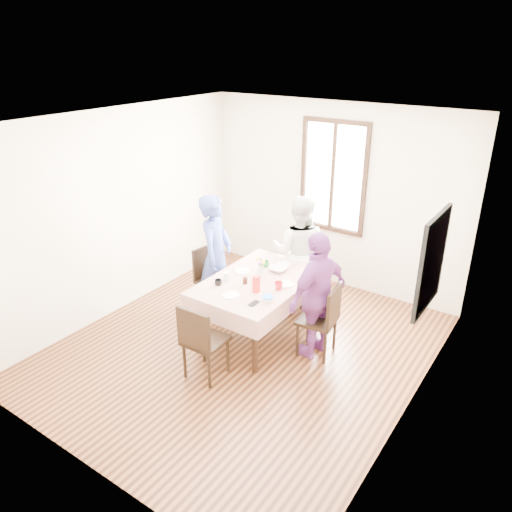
# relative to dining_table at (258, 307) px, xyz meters

# --- Properties ---
(ground) EXTENTS (4.50, 4.50, 0.00)m
(ground) POSITION_rel_dining_table_xyz_m (0.04, -0.37, -0.38)
(ground) COLOR black
(ground) RESTS_ON ground
(back_wall) EXTENTS (4.00, 0.00, 4.00)m
(back_wall) POSITION_rel_dining_table_xyz_m (0.04, 1.88, 0.98)
(back_wall) COLOR beige
(back_wall) RESTS_ON ground
(right_wall) EXTENTS (0.00, 4.50, 4.50)m
(right_wall) POSITION_rel_dining_table_xyz_m (2.04, -0.37, 0.98)
(right_wall) COLOR beige
(right_wall) RESTS_ON ground
(window_frame) EXTENTS (1.02, 0.06, 1.62)m
(window_frame) POSITION_rel_dining_table_xyz_m (0.04, 1.86, 1.27)
(window_frame) COLOR black
(window_frame) RESTS_ON back_wall
(window_pane) EXTENTS (0.90, 0.02, 1.50)m
(window_pane) POSITION_rel_dining_table_xyz_m (0.04, 1.87, 1.27)
(window_pane) COLOR white
(window_pane) RESTS_ON back_wall
(art_poster) EXTENTS (0.04, 0.76, 0.96)m
(art_poster) POSITION_rel_dining_table_xyz_m (2.02, -0.07, 1.18)
(art_poster) COLOR red
(art_poster) RESTS_ON right_wall
(dining_table) EXTENTS (0.96, 1.49, 0.75)m
(dining_table) POSITION_rel_dining_table_xyz_m (0.00, 0.00, 0.00)
(dining_table) COLOR black
(dining_table) RESTS_ON ground
(tablecloth) EXTENTS (1.08, 1.61, 0.01)m
(tablecloth) POSITION_rel_dining_table_xyz_m (0.00, 0.00, 0.38)
(tablecloth) COLOR #610E03
(tablecloth) RESTS_ON dining_table
(chair_left) EXTENTS (0.48, 0.48, 0.91)m
(chair_left) POSITION_rel_dining_table_xyz_m (-0.80, 0.14, 0.08)
(chair_left) COLOR black
(chair_left) RESTS_ON ground
(chair_right) EXTENTS (0.47, 0.47, 0.91)m
(chair_right) POSITION_rel_dining_table_xyz_m (0.80, 0.05, 0.08)
(chair_right) COLOR black
(chair_right) RESTS_ON ground
(chair_far) EXTENTS (0.47, 0.47, 0.91)m
(chair_far) POSITION_rel_dining_table_xyz_m (0.00, 1.03, 0.08)
(chair_far) COLOR black
(chair_far) RESTS_ON ground
(chair_near) EXTENTS (0.43, 0.43, 0.91)m
(chair_near) POSITION_rel_dining_table_xyz_m (0.00, -1.03, 0.08)
(chair_near) COLOR black
(chair_near) RESTS_ON ground
(person_left) EXTENTS (0.57, 0.70, 1.67)m
(person_left) POSITION_rel_dining_table_xyz_m (-0.78, 0.14, 0.46)
(person_left) COLOR #344388
(person_left) RESTS_ON ground
(person_far) EXTENTS (0.92, 0.81, 1.59)m
(person_far) POSITION_rel_dining_table_xyz_m (0.00, 1.01, 0.42)
(person_far) COLOR silver
(person_far) RESTS_ON ground
(person_right) EXTENTS (0.57, 0.97, 1.55)m
(person_right) POSITION_rel_dining_table_xyz_m (0.78, 0.05, 0.40)
(person_right) COLOR #793580
(person_right) RESTS_ON ground
(mug_black) EXTENTS (0.12, 0.12, 0.07)m
(mug_black) POSITION_rel_dining_table_xyz_m (-0.32, -0.38, 0.42)
(mug_black) COLOR black
(mug_black) RESTS_ON tablecloth
(mug_flag) EXTENTS (0.13, 0.13, 0.09)m
(mug_flag) POSITION_rel_dining_table_xyz_m (0.33, -0.07, 0.43)
(mug_flag) COLOR red
(mug_flag) RESTS_ON tablecloth
(mug_green) EXTENTS (0.10, 0.10, 0.08)m
(mug_green) POSITION_rel_dining_table_xyz_m (-0.14, 0.37, 0.43)
(mug_green) COLOR #0C7226
(mug_green) RESTS_ON tablecloth
(serving_bowl) EXTENTS (0.23, 0.23, 0.05)m
(serving_bowl) POSITION_rel_dining_table_xyz_m (0.07, 0.35, 0.41)
(serving_bowl) COLOR white
(serving_bowl) RESTS_ON tablecloth
(juice_carton) EXTENTS (0.07, 0.07, 0.21)m
(juice_carton) POSITION_rel_dining_table_xyz_m (0.16, -0.28, 0.49)
(juice_carton) COLOR red
(juice_carton) RESTS_ON tablecloth
(butter_tub) EXTENTS (0.11, 0.11, 0.05)m
(butter_tub) POSITION_rel_dining_table_xyz_m (0.39, -0.38, 0.41)
(butter_tub) COLOR white
(butter_tub) RESTS_ON tablecloth
(jam_jar) EXTENTS (0.06, 0.06, 0.08)m
(jam_jar) POSITION_rel_dining_table_xyz_m (-0.08, -0.17, 0.43)
(jam_jar) COLOR black
(jam_jar) RESTS_ON tablecloth
(drinking_glass) EXTENTS (0.08, 0.08, 0.11)m
(drinking_glass) POSITION_rel_dining_table_xyz_m (-0.31, -0.23, 0.44)
(drinking_glass) COLOR silver
(drinking_glass) RESTS_ON tablecloth
(smartphone) EXTENTS (0.07, 0.15, 0.01)m
(smartphone) POSITION_rel_dining_table_xyz_m (0.29, -0.52, 0.39)
(smartphone) COLOR black
(smartphone) RESTS_ON tablecloth
(flower_vase) EXTENTS (0.08, 0.08, 0.15)m
(flower_vase) POSITION_rel_dining_table_xyz_m (-0.01, 0.06, 0.46)
(flower_vase) COLOR silver
(flower_vase) RESTS_ON tablecloth
(plate_left) EXTENTS (0.20, 0.20, 0.01)m
(plate_left) POSITION_rel_dining_table_xyz_m (-0.30, 0.09, 0.39)
(plate_left) COLOR white
(plate_left) RESTS_ON tablecloth
(plate_right) EXTENTS (0.20, 0.20, 0.01)m
(plate_right) POSITION_rel_dining_table_xyz_m (0.34, 0.08, 0.39)
(plate_right) COLOR white
(plate_right) RESTS_ON tablecloth
(plate_far) EXTENTS (0.20, 0.20, 0.01)m
(plate_far) POSITION_rel_dining_table_xyz_m (0.03, 0.56, 0.39)
(plate_far) COLOR white
(plate_far) RESTS_ON tablecloth
(plate_near) EXTENTS (0.20, 0.20, 0.01)m
(plate_near) POSITION_rel_dining_table_xyz_m (-0.03, -0.51, 0.39)
(plate_near) COLOR white
(plate_near) RESTS_ON tablecloth
(butter_lid) EXTENTS (0.12, 0.12, 0.01)m
(butter_lid) POSITION_rel_dining_table_xyz_m (0.39, -0.38, 0.45)
(butter_lid) COLOR blue
(butter_lid) RESTS_ON butter_tub
(flower_bunch) EXTENTS (0.09, 0.09, 0.10)m
(flower_bunch) POSITION_rel_dining_table_xyz_m (-0.01, 0.06, 0.59)
(flower_bunch) COLOR yellow
(flower_bunch) RESTS_ON flower_vase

